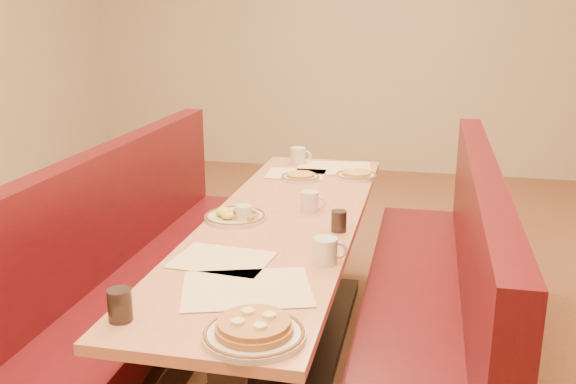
% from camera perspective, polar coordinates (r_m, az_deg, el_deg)
% --- Properties ---
extents(ground, '(8.00, 8.00, 0.00)m').
position_cam_1_polar(ground, '(3.32, -0.48, -14.82)').
color(ground, '#9E6647').
rests_on(ground, ground).
extents(diner_table, '(0.70, 2.50, 0.75)m').
position_cam_1_polar(diner_table, '(3.15, -0.50, -8.98)').
color(diner_table, black).
rests_on(diner_table, ground).
extents(booth_left, '(0.55, 2.50, 1.05)m').
position_cam_1_polar(booth_left, '(3.38, -12.82, -7.81)').
color(booth_left, '#4C3326').
rests_on(booth_left, ground).
extents(booth_right, '(0.55, 2.50, 1.05)m').
position_cam_1_polar(booth_right, '(3.09, 13.09, -10.22)').
color(booth_right, '#4C3326').
rests_on(booth_right, ground).
extents(placemat_near_left, '(0.40, 0.31, 0.00)m').
position_cam_1_polar(placemat_near_left, '(2.55, -5.88, -6.00)').
color(placemat_near_left, beige).
rests_on(placemat_near_left, diner_table).
extents(placemat_near_right, '(0.53, 0.46, 0.00)m').
position_cam_1_polar(placemat_near_right, '(2.30, -3.70, -8.55)').
color(placemat_near_right, beige).
rests_on(placemat_near_right, diner_table).
extents(placemat_far_left, '(0.35, 0.27, 0.00)m').
position_cam_1_polar(placemat_far_left, '(3.80, 0.70, 1.63)').
color(placemat_far_left, beige).
rests_on(placemat_far_left, diner_table).
extents(placemat_far_right, '(0.49, 0.39, 0.00)m').
position_cam_1_polar(placemat_far_right, '(3.95, 4.11, 2.16)').
color(placemat_far_right, beige).
rests_on(placemat_far_right, diner_table).
extents(pancake_plate, '(0.32, 0.32, 0.07)m').
position_cam_1_polar(pancake_plate, '(1.98, -3.04, -12.22)').
color(pancake_plate, beige).
rests_on(pancake_plate, diner_table).
extents(eggs_plate, '(0.29, 0.29, 0.06)m').
position_cam_1_polar(eggs_plate, '(3.02, -4.78, -2.13)').
color(eggs_plate, beige).
rests_on(eggs_plate, diner_table).
extents(extra_plate_mid, '(0.24, 0.24, 0.05)m').
position_cam_1_polar(extra_plate_mid, '(3.75, 6.06, 1.52)').
color(extra_plate_mid, beige).
rests_on(extra_plate_mid, diner_table).
extents(extra_plate_far, '(0.22, 0.22, 0.05)m').
position_cam_1_polar(extra_plate_far, '(3.70, 1.10, 1.38)').
color(extra_plate_far, beige).
rests_on(extra_plate_far, diner_table).
extents(coffee_mug_a, '(0.13, 0.10, 0.10)m').
position_cam_1_polar(coffee_mug_a, '(2.50, 3.41, -5.20)').
color(coffee_mug_a, beige).
rests_on(coffee_mug_a, diner_table).
extents(coffee_mug_b, '(0.11, 0.08, 0.08)m').
position_cam_1_polar(coffee_mug_b, '(2.96, -3.87, -1.95)').
color(coffee_mug_b, beige).
rests_on(coffee_mug_b, diner_table).
extents(coffee_mug_c, '(0.13, 0.09, 0.10)m').
position_cam_1_polar(coffee_mug_c, '(3.12, 2.02, -0.79)').
color(coffee_mug_c, beige).
rests_on(coffee_mug_c, diner_table).
extents(coffee_mug_d, '(0.14, 0.10, 0.10)m').
position_cam_1_polar(coffee_mug_d, '(4.06, 0.94, 3.27)').
color(coffee_mug_d, beige).
rests_on(coffee_mug_d, diner_table).
extents(soda_tumbler_near, '(0.08, 0.08, 0.11)m').
position_cam_1_polar(soda_tumbler_near, '(2.13, -14.71, -9.69)').
color(soda_tumbler_near, black).
rests_on(soda_tumbler_near, diner_table).
extents(soda_tumbler_mid, '(0.07, 0.07, 0.10)m').
position_cam_1_polar(soda_tumbler_mid, '(2.85, 4.54, -2.59)').
color(soda_tumbler_mid, black).
rests_on(soda_tumbler_mid, diner_table).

